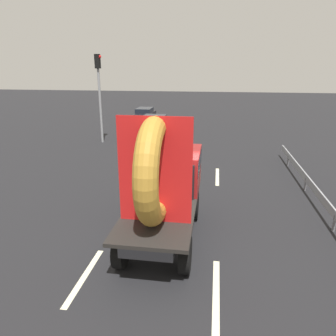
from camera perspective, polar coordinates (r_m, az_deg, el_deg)
ground_plane at (r=10.31m, az=-0.56°, el=-11.76°), size 120.00×120.00×0.00m
flatbed_truck at (r=9.64m, az=-0.64°, el=-1.91°), size 2.02×5.12×3.96m
distant_sedan at (r=24.94m, az=-2.58°, el=7.82°), size 1.89×4.41×1.44m
traffic_light at (r=22.36m, az=-12.26°, el=14.15°), size 0.42×0.36×5.86m
guardrail at (r=13.12m, az=25.48°, el=-4.36°), size 0.10×14.35×0.71m
lane_dash_left_near at (r=8.78m, az=-14.76°, el=-18.28°), size 0.16×2.36×0.01m
lane_dash_left_far at (r=16.19m, az=-2.94°, el=-0.53°), size 0.16×2.52×0.01m
lane_dash_right_near at (r=8.03m, az=8.64°, el=-21.74°), size 0.16×2.77×0.01m
lane_dash_right_far at (r=15.55m, az=8.86°, el=-1.51°), size 0.16×2.54×0.01m
oncoming_car at (r=31.74m, az=-4.21°, el=9.71°), size 1.59×3.71×1.21m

